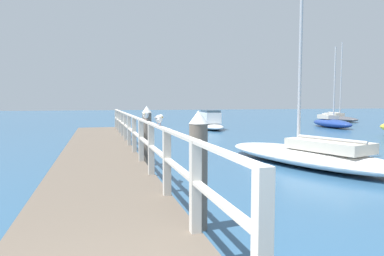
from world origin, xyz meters
name	(u,v)px	position (x,y,z in m)	size (l,w,h in m)	color
pier_deck	(99,156)	(0.00, 10.00, 0.21)	(2.23, 20.00, 0.41)	brown
pier_railing	(131,128)	(1.04, 10.00, 1.09)	(0.12, 18.52, 1.10)	beige
dock_piling_near	(198,170)	(1.42, 3.61, 0.92)	(0.29, 0.29, 1.82)	#6B6056
dock_piling_far	(147,136)	(1.42, 9.07, 0.92)	(0.29, 0.29, 1.82)	#6B6056
seagull_foreground	(159,119)	(1.04, 4.83, 1.65)	(0.18, 0.48, 0.21)	white
seagull_background	(146,115)	(1.03, 6.57, 1.65)	(0.23, 0.47, 0.21)	white
boat_1	(338,118)	(23.37, 27.80, 0.35)	(2.41, 6.01, 7.78)	#4C4C51
boat_2	(331,122)	(17.16, 20.79, 0.39)	(2.31, 5.10, 6.02)	navy
boat_3	(209,123)	(7.77, 22.06, 0.45)	(2.11, 5.76, 1.36)	white
boat_4	(308,154)	(6.20, 7.75, 0.34)	(3.76, 6.77, 7.42)	white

